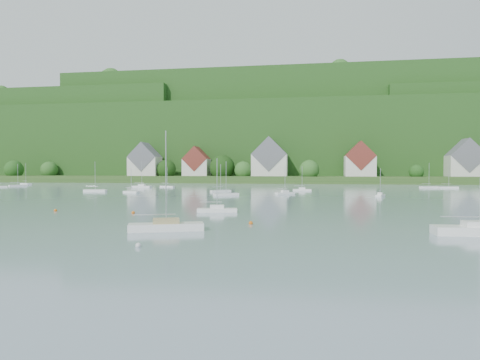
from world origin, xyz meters
name	(u,v)px	position (x,y,z in m)	size (l,w,h in m)	color
far_shore_strip	(262,179)	(0.00, 200.00, 1.50)	(600.00, 60.00, 3.00)	#284B1C
forested_ridge	(274,143)	(0.39, 268.57, 22.89)	(620.00, 181.22, 69.89)	#164215
village_building_0	(145,162)	(-55.00, 187.00, 9.51)	(14.00, 10.40, 16.00)	silver
village_building_1	(197,164)	(-30.00, 189.00, 8.75)	(12.00, 9.36, 14.00)	silver
village_building_2	(270,160)	(5.00, 188.00, 10.27)	(16.00, 11.44, 18.00)	silver
village_building_3	(360,162)	(45.00, 186.00, 9.43)	(13.00, 10.40, 15.50)	silver
village_building_4	(466,161)	(90.00, 190.00, 9.59)	(15.00, 10.40, 16.50)	silver
near_sailboat_2	(166,226)	(8.62, 31.26, 0.50)	(7.70, 4.42, 10.03)	white
near_sailboat_3	(217,209)	(9.77, 50.22, 0.43)	(5.92, 2.70, 7.72)	white
near_sailboat_4	(480,230)	(38.57, 32.99, 0.53)	(8.40, 2.70, 11.21)	white
mooring_buoy_1	(138,247)	(9.41, 22.17, 0.00)	(0.46, 0.46, 0.46)	silver
mooring_buoy_2	(251,224)	(16.36, 37.53, 0.00)	(0.47, 0.47, 0.47)	orange
mooring_buoy_3	(133,214)	(-1.27, 46.33, 0.00)	(0.48, 0.48, 0.48)	orange
mooring_buoy_5	(55,211)	(-13.84, 47.67, 0.00)	(0.46, 0.46, 0.46)	orange
far_sailboat_cluster	(263,188)	(9.30, 118.94, 0.37)	(190.97, 61.36, 8.71)	white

